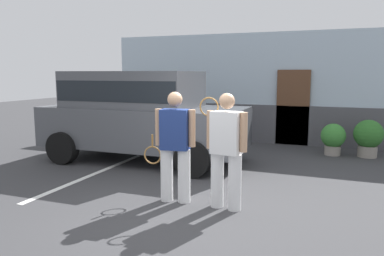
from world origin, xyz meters
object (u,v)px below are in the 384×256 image
object	(u,v)px
parked_suv	(140,111)
tennis_player_man	(175,146)
tennis_player_woman	(226,149)
potted_plant_secondary	(368,136)
potted_plant_by_porch	(333,138)

from	to	relation	value
parked_suv	tennis_player_man	world-z (taller)	parked_suv
tennis_player_man	tennis_player_woman	distance (m)	0.83
tennis_player_woman	potted_plant_secondary	bearing A→B (deg)	-107.39
tennis_player_man	potted_plant_secondary	distance (m)	5.53
potted_plant_by_porch	potted_plant_secondary	bearing A→B (deg)	6.21
tennis_player_woman	potted_plant_by_porch	xyz separation A→B (m)	(1.42, 4.53, -0.47)
tennis_player_woman	potted_plant_by_porch	world-z (taller)	tennis_player_woman
tennis_player_woman	potted_plant_secondary	distance (m)	5.13
parked_suv	tennis_player_woman	size ratio (longest dim) A/B	2.68
tennis_player_man	tennis_player_woman	xyz separation A→B (m)	(0.83, -0.01, 0.01)
potted_plant_by_porch	parked_suv	bearing A→B (deg)	-152.11
parked_suv	potted_plant_by_porch	bearing A→B (deg)	27.21
parked_suv	potted_plant_secondary	distance (m)	5.49
parked_suv	tennis_player_man	xyz separation A→B (m)	(1.91, -2.32, -0.25)
tennis_player_man	potted_plant_secondary	world-z (taller)	tennis_player_man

